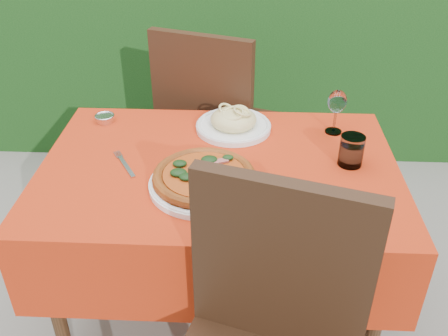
{
  "coord_description": "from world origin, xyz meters",
  "views": [
    {
      "loc": [
        0.09,
        -1.48,
        1.69
      ],
      "look_at": [
        0.02,
        -0.05,
        0.77
      ],
      "focal_mm": 40.0,
      "sensor_mm": 36.0,
      "label": 1
    }
  ],
  "objects_px": {
    "chair_far": "(212,119)",
    "water_glass": "(351,152)",
    "pasta_plate": "(233,122)",
    "pizza_plate": "(204,179)",
    "wine_glass": "(337,103)",
    "steel_ramekin": "(105,119)",
    "fork": "(126,166)"
  },
  "relations": [
    {
      "from": "wine_glass",
      "to": "pasta_plate",
      "type": "bearing_deg",
      "value": 179.18
    },
    {
      "from": "chair_far",
      "to": "pizza_plate",
      "type": "xyz_separation_m",
      "value": [
        0.03,
        -0.78,
        0.18
      ]
    },
    {
      "from": "pasta_plate",
      "to": "steel_ramekin",
      "type": "height_order",
      "value": "pasta_plate"
    },
    {
      "from": "pasta_plate",
      "to": "wine_glass",
      "type": "height_order",
      "value": "wine_glass"
    },
    {
      "from": "pizza_plate",
      "to": "wine_glass",
      "type": "distance_m",
      "value": 0.63
    },
    {
      "from": "chair_far",
      "to": "pasta_plate",
      "type": "bearing_deg",
      "value": 125.51
    },
    {
      "from": "pizza_plate",
      "to": "pasta_plate",
      "type": "xyz_separation_m",
      "value": [
        0.08,
        0.4,
        -0.0
      ]
    },
    {
      "from": "pizza_plate",
      "to": "chair_far",
      "type": "bearing_deg",
      "value": 92.13
    },
    {
      "from": "fork",
      "to": "water_glass",
      "type": "bearing_deg",
      "value": -26.29
    },
    {
      "from": "pizza_plate",
      "to": "fork",
      "type": "relative_size",
      "value": 1.89
    },
    {
      "from": "chair_far",
      "to": "water_glass",
      "type": "height_order",
      "value": "chair_far"
    },
    {
      "from": "chair_far",
      "to": "pasta_plate",
      "type": "relative_size",
      "value": 3.52
    },
    {
      "from": "chair_far",
      "to": "steel_ramekin",
      "type": "relative_size",
      "value": 14.33
    },
    {
      "from": "water_glass",
      "to": "wine_glass",
      "type": "xyz_separation_m",
      "value": [
        -0.02,
        0.23,
        0.07
      ]
    },
    {
      "from": "pasta_plate",
      "to": "water_glass",
      "type": "distance_m",
      "value": 0.48
    },
    {
      "from": "wine_glass",
      "to": "water_glass",
      "type": "bearing_deg",
      "value": -83.98
    },
    {
      "from": "chair_far",
      "to": "steel_ramekin",
      "type": "bearing_deg",
      "value": 58.26
    },
    {
      "from": "pizza_plate",
      "to": "fork",
      "type": "xyz_separation_m",
      "value": [
        -0.28,
        0.11,
        -0.03
      ]
    },
    {
      "from": "chair_far",
      "to": "wine_glass",
      "type": "xyz_separation_m",
      "value": [
        0.5,
        -0.38,
        0.27
      ]
    },
    {
      "from": "pizza_plate",
      "to": "steel_ramekin",
      "type": "height_order",
      "value": "pizza_plate"
    },
    {
      "from": "chair_far",
      "to": "water_glass",
      "type": "xyz_separation_m",
      "value": [
        0.53,
        -0.62,
        0.2
      ]
    },
    {
      "from": "pasta_plate",
      "to": "water_glass",
      "type": "bearing_deg",
      "value": -29.92
    },
    {
      "from": "pasta_plate",
      "to": "chair_far",
      "type": "bearing_deg",
      "value": 106.51
    },
    {
      "from": "pizza_plate",
      "to": "fork",
      "type": "height_order",
      "value": "pizza_plate"
    },
    {
      "from": "chair_far",
      "to": "pasta_plate",
      "type": "height_order",
      "value": "chair_far"
    },
    {
      "from": "fork",
      "to": "steel_ramekin",
      "type": "bearing_deg",
      "value": 84.74
    },
    {
      "from": "pasta_plate",
      "to": "steel_ramekin",
      "type": "relative_size",
      "value": 4.07
    },
    {
      "from": "chair_far",
      "to": "water_glass",
      "type": "bearing_deg",
      "value": 149.63
    },
    {
      "from": "fork",
      "to": "steel_ramekin",
      "type": "relative_size",
      "value": 2.83
    },
    {
      "from": "pasta_plate",
      "to": "wine_glass",
      "type": "bearing_deg",
      "value": -0.82
    },
    {
      "from": "pizza_plate",
      "to": "pasta_plate",
      "type": "relative_size",
      "value": 1.31
    },
    {
      "from": "chair_far",
      "to": "wine_glass",
      "type": "bearing_deg",
      "value": 161.87
    }
  ]
}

